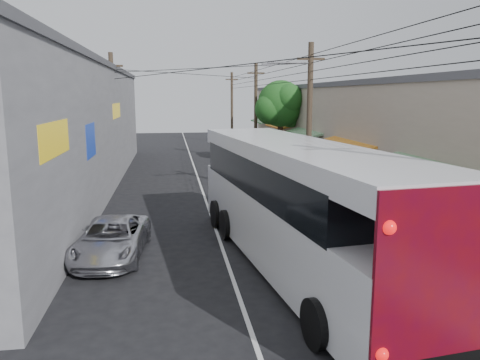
% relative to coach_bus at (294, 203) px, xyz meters
% --- Properties ---
extents(ground, '(120.00, 120.00, 0.00)m').
position_rel_coach_bus_xyz_m(ground, '(-2.10, -4.11, -2.06)').
color(ground, black).
rests_on(ground, ground).
extents(sidewalk, '(3.00, 80.00, 0.12)m').
position_rel_coach_bus_xyz_m(sidewalk, '(4.40, 15.89, -2.00)').
color(sidewalk, slate).
rests_on(sidewalk, ground).
extents(building_right, '(7.09, 40.00, 6.25)m').
position_rel_coach_bus_xyz_m(building_right, '(8.89, 17.89, 1.10)').
color(building_right, '#AF9F8B').
rests_on(building_right, ground).
extents(building_left, '(7.20, 36.00, 7.25)m').
position_rel_coach_bus_xyz_m(building_left, '(-10.60, 13.88, 1.60)').
color(building_left, gray).
rests_on(building_left, ground).
extents(utility_poles, '(11.80, 45.28, 8.00)m').
position_rel_coach_bus_xyz_m(utility_poles, '(1.03, 16.21, 2.07)').
color(utility_poles, '#473828').
rests_on(utility_poles, ground).
extents(street_tree, '(4.40, 4.00, 6.60)m').
position_rel_coach_bus_xyz_m(street_tree, '(4.77, 21.90, 2.62)').
color(street_tree, '#3F2B19').
rests_on(street_tree, ground).
extents(coach_bus, '(4.53, 14.02, 3.97)m').
position_rel_coach_bus_xyz_m(coach_bus, '(0.00, 0.00, 0.00)').
color(coach_bus, silver).
rests_on(coach_bus, ground).
extents(jeepney, '(2.53, 4.83, 1.30)m').
position_rel_coach_bus_xyz_m(jeepney, '(-5.90, 1.63, -1.41)').
color(jeepney, silver).
rests_on(jeepney, ground).
extents(parked_suv, '(3.11, 6.18, 1.72)m').
position_rel_coach_bus_xyz_m(parked_suv, '(2.50, 13.89, -1.19)').
color(parked_suv, '#96969E').
rests_on(parked_suv, ground).
extents(parked_car_mid, '(2.07, 4.85, 1.63)m').
position_rel_coach_bus_xyz_m(parked_car_mid, '(2.50, 17.56, -1.24)').
color(parked_car_mid, '#29292E').
rests_on(parked_car_mid, ground).
extents(parked_car_far, '(1.87, 4.08, 1.30)m').
position_rel_coach_bus_xyz_m(parked_car_far, '(2.50, 27.22, -1.41)').
color(parked_car_far, black).
rests_on(parked_car_far, ground).
extents(pedestrian_near, '(0.76, 0.58, 1.85)m').
position_rel_coach_bus_xyz_m(pedestrian_near, '(5.41, 7.77, -1.01)').
color(pedestrian_near, pink).
rests_on(pedestrian_near, sidewalk).
extents(pedestrian_far, '(0.85, 0.70, 1.64)m').
position_rel_coach_bus_xyz_m(pedestrian_far, '(3.97, 12.34, -1.12)').
color(pedestrian_far, '#809ABB').
rests_on(pedestrian_far, sidewalk).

